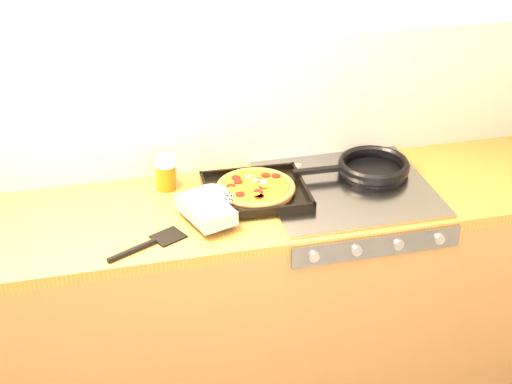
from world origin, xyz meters
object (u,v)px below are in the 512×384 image
object	(u,v)px
pizza_on_tray	(242,194)
tomato_can	(168,176)
juice_glass	(166,173)
frying_pan	(372,167)

from	to	relation	value
pizza_on_tray	tomato_can	bearing A→B (deg)	142.35
pizza_on_tray	juice_glass	xyz separation A→B (m)	(-0.24, 0.17, 0.03)
frying_pan	pizza_on_tray	bearing A→B (deg)	-170.93
tomato_can	frying_pan	bearing A→B (deg)	-7.41
pizza_on_tray	frying_pan	bearing A→B (deg)	9.07
pizza_on_tray	tomato_can	size ratio (longest dim) A/B	5.00
frying_pan	juice_glass	world-z (taller)	juice_glass
tomato_can	juice_glass	bearing A→B (deg)	-134.58
juice_glass	frying_pan	bearing A→B (deg)	-6.77
pizza_on_tray	frying_pan	xyz separation A→B (m)	(0.52, 0.08, -0.00)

